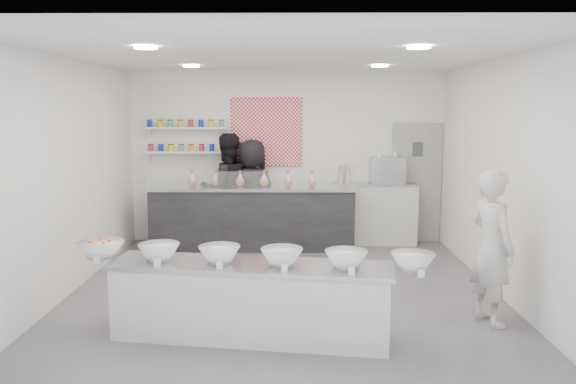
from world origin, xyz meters
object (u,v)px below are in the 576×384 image
at_px(prep_counter, 251,301).
at_px(woman_prep, 492,248).
at_px(staff_left, 227,190).
at_px(staff_right, 252,193).
at_px(espresso_machine, 387,171).
at_px(espresso_ledge, 375,213).
at_px(back_bar, 252,218).

bearing_deg(prep_counter, woman_prep, 17.40).
relative_size(staff_left, staff_right, 1.05).
xyz_separation_m(prep_counter, staff_left, (-0.70, 3.97, 0.58)).
bearing_deg(woman_prep, espresso_machine, -8.35).
relative_size(prep_counter, woman_prep, 1.69).
height_order(woman_prep, staff_left, staff_left).
height_order(prep_counter, staff_right, staff_right).
height_order(prep_counter, espresso_machine, espresso_machine).
distance_m(espresso_ledge, staff_left, 2.61).
relative_size(prep_counter, staff_right, 1.58).
relative_size(espresso_ledge, woman_prep, 0.84).
relative_size(espresso_ledge, espresso_machine, 2.50).
bearing_deg(woman_prep, espresso_ledge, -5.45).
bearing_deg(woman_prep, staff_right, 22.42).
bearing_deg(woman_prep, back_bar, 24.24).
bearing_deg(woman_prep, staff_left, 26.33).
bearing_deg(staff_left, prep_counter, 78.92).
bearing_deg(espresso_ledge, staff_left, -176.50).
xyz_separation_m(back_bar, espresso_machine, (2.31, 0.41, 0.76)).
relative_size(espresso_machine, staff_left, 0.30).
xyz_separation_m(back_bar, staff_left, (-0.45, 0.25, 0.44)).
bearing_deg(back_bar, espresso_ledge, 10.89).
height_order(espresso_machine, staff_right, staff_right).
relative_size(woman_prep, staff_right, 0.93).
relative_size(prep_counter, staff_left, 1.50).
height_order(back_bar, espresso_machine, espresso_machine).
bearing_deg(woman_prep, prep_counter, 82.58).
relative_size(back_bar, espresso_machine, 5.95).
bearing_deg(espresso_machine, prep_counter, -116.57).
bearing_deg(staff_right, woman_prep, 152.47).
xyz_separation_m(staff_left, staff_right, (0.43, 0.00, -0.05)).
bearing_deg(prep_counter, espresso_ledge, 73.61).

